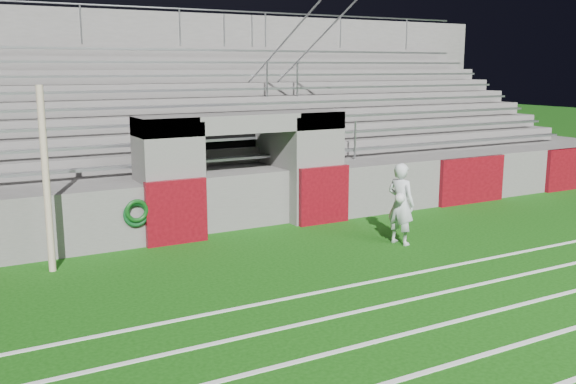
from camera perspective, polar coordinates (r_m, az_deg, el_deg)
ground at (r=11.79m, az=3.44°, el=-6.82°), size 90.00×90.00×0.00m
field_post at (r=12.02m, az=-20.70°, el=0.97°), size 0.13×0.13×3.32m
stadium_structure at (r=18.56m, az=-9.90°, el=4.33°), size 26.00×8.48×5.42m
goalkeeper_with_ball at (r=13.38m, az=9.99°, el=-1.03°), size 0.58×0.71×1.70m
hose_coil at (r=13.15m, az=-13.32°, el=-1.80°), size 0.54×0.15×0.58m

